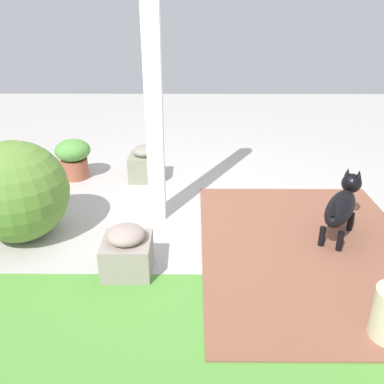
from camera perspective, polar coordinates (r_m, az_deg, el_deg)
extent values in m
plane|color=#B4ACAA|center=(4.00, 0.92, -3.08)|extent=(12.00, 12.00, 0.00)
cube|color=brown|center=(3.57, 16.11, -7.64)|extent=(1.80, 2.40, 0.02)
cube|color=white|center=(3.56, -5.52, 15.18)|extent=(0.15, 0.15, 2.56)
cube|color=gray|center=(4.78, -6.56, 3.51)|extent=(0.37, 0.36, 0.30)
ellipsoid|color=gray|center=(4.71, -6.68, 5.75)|extent=(0.28, 0.28, 0.13)
cube|color=gray|center=(3.15, -9.09, -8.87)|extent=(0.37, 0.37, 0.27)
ellipsoid|color=gray|center=(3.06, -9.32, -5.96)|extent=(0.29, 0.29, 0.13)
sphere|color=#5B8533|center=(3.73, -23.43, 0.05)|extent=(0.87, 0.87, 0.87)
cylinder|color=#9A513A|center=(5.00, -16.16, 3.21)|extent=(0.31, 0.31, 0.23)
ellipsoid|color=#54933F|center=(4.92, -16.47, 5.66)|extent=(0.41, 0.41, 0.25)
ellipsoid|color=black|center=(3.66, 20.15, -2.13)|extent=(0.51, 0.65, 0.23)
sphere|color=black|center=(3.96, 21.54, 1.17)|extent=(0.18, 0.18, 0.18)
cone|color=black|center=(3.93, 21.07, 2.65)|extent=(0.05, 0.05, 0.07)
cone|color=black|center=(3.91, 22.46, 2.34)|extent=(0.05, 0.05, 0.07)
cylinder|color=black|center=(3.93, 19.31, -3.52)|extent=(0.05, 0.05, 0.19)
cylinder|color=black|center=(3.91, 21.39, -4.01)|extent=(0.05, 0.05, 0.19)
cylinder|color=black|center=(3.59, 17.82, -6.08)|extent=(0.05, 0.05, 0.19)
cylinder|color=black|center=(3.57, 20.09, -6.64)|extent=(0.05, 0.05, 0.19)
cone|color=black|center=(3.33, 19.34, -1.94)|extent=(0.04, 0.04, 0.15)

